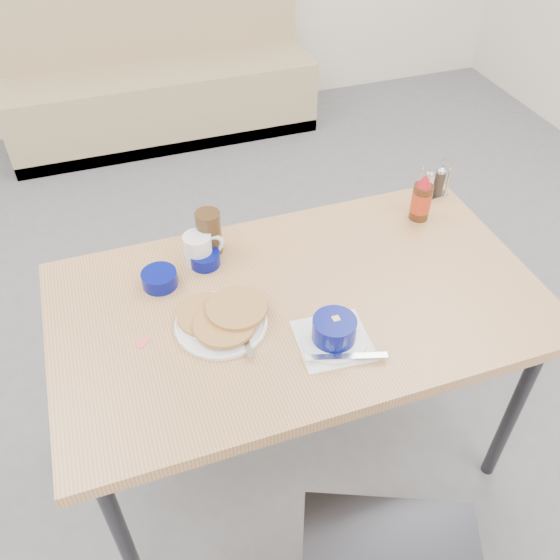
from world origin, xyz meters
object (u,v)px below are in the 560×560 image
object	(u,v)px
grits_setting	(334,333)
condiment_caddy	(433,184)
dining_table	(299,314)
amber_tumbler	(209,232)
creamer_bowl	(160,279)
butter_bowl	(205,259)
syrup_bottle	(421,199)
pancake_plate	(222,319)
coffee_mug	(199,248)
booth_bench	(159,79)

from	to	relation	value
grits_setting	condiment_caddy	xyz separation A→B (m)	(0.59, 0.52, 0.01)
dining_table	amber_tumbler	size ratio (longest dim) A/B	9.74
dining_table	creamer_bowl	world-z (taller)	creamer_bowl
dining_table	condiment_caddy	xyz separation A→B (m)	(0.62, 0.34, 0.10)
butter_bowl	syrup_bottle	size ratio (longest dim) A/B	0.55
pancake_plate	coffee_mug	size ratio (longest dim) A/B	2.19
creamer_bowl	condiment_caddy	bearing A→B (deg)	8.68
dining_table	grits_setting	distance (m)	0.21
dining_table	syrup_bottle	size ratio (longest dim) A/B	8.28
grits_setting	dining_table	bearing A→B (deg)	99.27
condiment_caddy	syrup_bottle	world-z (taller)	syrup_bottle
pancake_plate	creamer_bowl	world-z (taller)	creamer_bowl
dining_table	syrup_bottle	distance (m)	0.58
booth_bench	creamer_bowl	world-z (taller)	booth_bench
dining_table	pancake_plate	size ratio (longest dim) A/B	5.10
butter_bowl	pancake_plate	bearing A→B (deg)	-93.41
coffee_mug	booth_bench	bearing A→B (deg)	84.27
coffee_mug	amber_tumbler	distance (m)	0.06
coffee_mug	butter_bowl	distance (m)	0.04
creamer_bowl	amber_tumbler	world-z (taller)	amber_tumbler
dining_table	coffee_mug	xyz separation A→B (m)	(-0.23, 0.26, 0.11)
grits_setting	condiment_caddy	bearing A→B (deg)	41.32
grits_setting	butter_bowl	bearing A→B (deg)	120.80
dining_table	condiment_caddy	world-z (taller)	condiment_caddy
syrup_bottle	grits_setting	bearing A→B (deg)	-139.16
amber_tumbler	condiment_caddy	world-z (taller)	amber_tumbler
grits_setting	butter_bowl	distance (m)	0.48
butter_bowl	amber_tumbler	bearing A→B (deg)	61.31
booth_bench	coffee_mug	world-z (taller)	booth_bench
dining_table	coffee_mug	size ratio (longest dim) A/B	11.16
booth_bench	pancake_plate	size ratio (longest dim) A/B	6.92
pancake_plate	syrup_bottle	bearing A→B (deg)	19.26
dining_table	butter_bowl	xyz separation A→B (m)	(-0.22, 0.24, 0.08)
butter_bowl	condiment_caddy	xyz separation A→B (m)	(0.84, 0.10, 0.02)
coffee_mug	amber_tumbler	bearing A→B (deg)	42.31
pancake_plate	syrup_bottle	world-z (taller)	syrup_bottle
butter_bowl	amber_tumbler	distance (m)	0.08
coffee_mug	dining_table	bearing A→B (deg)	-48.30
butter_bowl	booth_bench	bearing A→B (deg)	84.56
coffee_mug	amber_tumbler	world-z (taller)	amber_tumbler
dining_table	condiment_caddy	bearing A→B (deg)	28.76
pancake_plate	grits_setting	bearing A→B (deg)	-30.63
coffee_mug	condiment_caddy	distance (m)	0.85
creamer_bowl	butter_bowl	bearing A→B (deg)	17.85
butter_bowl	creamer_bowl	bearing A→B (deg)	-162.15
dining_table	coffee_mug	bearing A→B (deg)	131.70
pancake_plate	syrup_bottle	xyz separation A→B (m)	(0.74, 0.26, 0.05)
coffee_mug	butter_bowl	world-z (taller)	coffee_mug
pancake_plate	butter_bowl	xyz separation A→B (m)	(0.02, 0.26, 0.00)
pancake_plate	dining_table	bearing A→B (deg)	5.62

